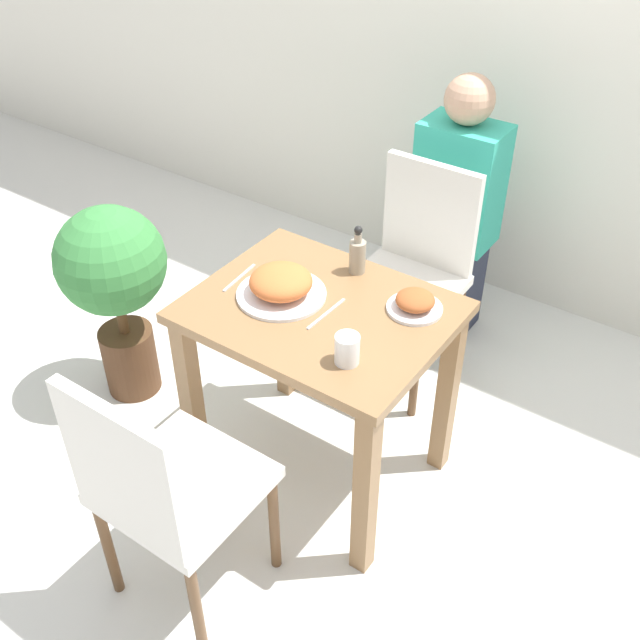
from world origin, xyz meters
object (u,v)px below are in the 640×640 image
(food_plate, at_px, (281,284))
(sauce_bottle, at_px, (357,255))
(drink_cup, at_px, (347,349))
(potted_plant_left, at_px, (114,278))
(side_plate, at_px, (415,303))
(person_figure, at_px, (456,211))
(chair_near, at_px, (162,487))
(chair_far, at_px, (413,264))

(food_plate, height_order, sauce_bottle, sauce_bottle)
(drink_cup, bearing_deg, potted_plant_left, 175.26)
(side_plate, distance_m, potted_plant_left, 1.19)
(sauce_bottle, xyz_separation_m, person_figure, (-0.03, 0.83, -0.23))
(side_plate, relative_size, potted_plant_left, 0.21)
(chair_near, height_order, potted_plant_left, chair_near)
(chair_near, relative_size, drink_cup, 9.77)
(chair_near, bearing_deg, drink_cup, -117.54)
(person_figure, bearing_deg, drink_cup, -78.46)
(food_plate, xyz_separation_m, drink_cup, (0.35, -0.15, 0.00))
(food_plate, relative_size, side_plate, 1.64)
(food_plate, relative_size, drink_cup, 3.13)
(food_plate, height_order, side_plate, food_plate)
(side_plate, bearing_deg, potted_plant_left, -168.25)
(chair_near, xyz_separation_m, side_plate, (0.31, 0.85, 0.25))
(drink_cup, distance_m, sauce_bottle, 0.47)
(potted_plant_left, bearing_deg, chair_near, -36.02)
(side_plate, distance_m, drink_cup, 0.33)
(side_plate, height_order, drink_cup, drink_cup)
(chair_far, distance_m, potted_plant_left, 1.16)
(chair_far, distance_m, drink_cup, 0.94)
(chair_near, distance_m, chair_far, 1.39)
(food_plate, distance_m, drink_cup, 0.38)
(drink_cup, bearing_deg, sauce_bottle, 118.97)
(sauce_bottle, relative_size, potted_plant_left, 0.21)
(drink_cup, bearing_deg, chair_near, -117.54)
(chair_far, bearing_deg, food_plate, -98.35)
(chair_near, distance_m, food_plate, 0.73)
(chair_far, distance_m, sauce_bottle, 0.54)
(sauce_bottle, height_order, person_figure, person_figure)
(chair_far, xyz_separation_m, potted_plant_left, (-0.86, -0.78, 0.03))
(drink_cup, relative_size, sauce_bottle, 0.53)
(drink_cup, bearing_deg, person_figure, 101.54)
(chair_far, relative_size, potted_plant_left, 1.08)
(chair_far, height_order, side_plate, chair_far)
(food_plate, bearing_deg, sauce_bottle, 64.35)
(drink_cup, bearing_deg, chair_far, 105.84)
(chair_far, height_order, potted_plant_left, chair_far)
(food_plate, height_order, person_figure, person_figure)
(chair_far, xyz_separation_m, food_plate, (-0.11, -0.72, 0.27))
(side_plate, bearing_deg, drink_cup, -96.61)
(chair_near, bearing_deg, person_figure, -90.53)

